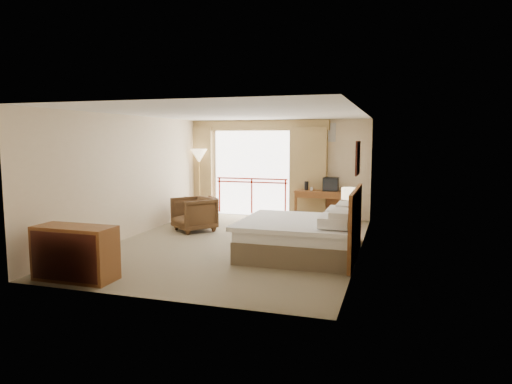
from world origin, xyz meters
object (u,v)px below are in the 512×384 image
(bed, at_px, (303,236))
(table_lamp, at_px, (349,194))
(armchair_near, at_px, (194,231))
(floor_lamp, at_px, (199,158))
(nightstand, at_px, (347,228))
(desk, at_px, (320,197))
(tv, at_px, (331,184))
(wastebasket, at_px, (298,218))
(armchair_far, at_px, (201,222))
(dresser, at_px, (75,253))
(side_table, at_px, (189,212))

(bed, height_order, table_lamp, table_lamp)
(armchair_near, distance_m, floor_lamp, 2.79)
(nightstand, height_order, desk, desk)
(tv, bearing_deg, floor_lamp, -173.26)
(wastebasket, bearing_deg, nightstand, -50.26)
(tv, xyz_separation_m, wastebasket, (-0.75, -0.50, -0.84))
(tv, relative_size, armchair_near, 0.45)
(table_lamp, bearing_deg, floor_lamp, 154.03)
(bed, height_order, wastebasket, bed)
(armchair_far, relative_size, dresser, 0.59)
(floor_lamp, bearing_deg, tv, 0.05)
(tv, bearing_deg, wastebasket, -139.71)
(bed, bearing_deg, floor_lamp, 135.68)
(wastebasket, bearing_deg, armchair_near, -143.50)
(table_lamp, bearing_deg, bed, -114.51)
(dresser, bearing_deg, wastebasket, 66.43)
(bed, xyz_separation_m, table_lamp, (0.68, 1.50, 0.64))
(armchair_far, distance_m, floor_lamp, 1.98)
(table_lamp, xyz_separation_m, tv, (-0.67, 2.16, -0.02))
(desk, bearing_deg, armchair_near, -139.79)
(nightstand, relative_size, armchair_far, 0.81)
(side_table, distance_m, floor_lamp, 2.11)
(table_lamp, height_order, desk, table_lamp)
(armchair_far, height_order, floor_lamp, floor_lamp)
(wastebasket, bearing_deg, bed, -76.83)
(table_lamp, bearing_deg, wastebasket, 130.58)
(wastebasket, xyz_separation_m, armchair_near, (-2.19, -1.62, -0.16))
(armchair_near, distance_m, dresser, 4.04)
(side_table, relative_size, dresser, 0.42)
(tv, bearing_deg, desk, 175.25)
(wastebasket, xyz_separation_m, floor_lamp, (-3.00, 0.49, 1.47))
(desk, xyz_separation_m, dresser, (-2.80, -6.20, -0.22))
(desk, distance_m, floor_lamp, 3.59)
(side_table, bearing_deg, floor_lamp, 105.17)
(tv, distance_m, armchair_far, 3.55)
(bed, height_order, nightstand, bed)
(nightstand, relative_size, side_table, 1.12)
(nightstand, height_order, armchair_far, nightstand)
(side_table, bearing_deg, table_lamp, -7.47)
(armchair_far, bearing_deg, side_table, 45.04)
(desk, height_order, wastebasket, desk)
(table_lamp, xyz_separation_m, armchair_near, (-3.62, 0.04, -1.02))
(tv, distance_m, side_table, 3.74)
(nightstand, distance_m, table_lamp, 0.72)
(floor_lamp, bearing_deg, desk, 1.06)
(nightstand, height_order, floor_lamp, floor_lamp)
(floor_lamp, xyz_separation_m, dresser, (0.65, -6.13, -1.21))
(nightstand, distance_m, tv, 2.41)
(side_table, bearing_deg, dresser, -87.39)
(nightstand, height_order, side_table, nightstand)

